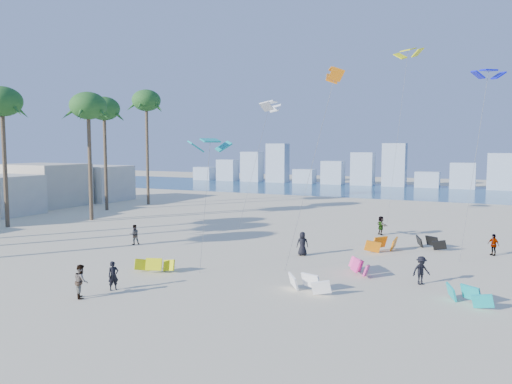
% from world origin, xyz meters
% --- Properties ---
extents(ground, '(220.00, 220.00, 0.00)m').
position_xyz_m(ground, '(0.00, 0.00, 0.00)').
color(ground, beige).
rests_on(ground, ground).
extents(ocean, '(220.00, 220.00, 0.00)m').
position_xyz_m(ocean, '(0.00, 72.00, 0.01)').
color(ocean, navy).
rests_on(ocean, ground).
extents(kitesurfer_near, '(0.62, 0.69, 1.59)m').
position_xyz_m(kitesurfer_near, '(0.06, 4.14, 0.80)').
color(kitesurfer_near, black).
rests_on(kitesurfer_near, ground).
extents(kitesurfer_mid, '(1.08, 1.06, 1.75)m').
position_xyz_m(kitesurfer_mid, '(-0.51, 2.39, 0.87)').
color(kitesurfer_mid, gray).
rests_on(kitesurfer_mid, ground).
extents(kitesurfers_far, '(35.83, 16.19, 1.76)m').
position_xyz_m(kitesurfers_far, '(10.54, 20.02, 0.83)').
color(kitesurfers_far, black).
rests_on(kitesurfers_far, ground).
extents(grounded_kites, '(20.82, 17.21, 0.98)m').
position_xyz_m(grounded_kites, '(10.81, 14.58, 0.44)').
color(grounded_kites, '#D4DA0B').
rests_on(grounded_kites, ground).
extents(flying_kites, '(31.41, 32.43, 18.36)m').
position_xyz_m(flying_kites, '(10.47, 23.66, 11.33)').
color(flying_kites, '#0DA1A4').
rests_on(flying_kites, ground).
extents(palm_row, '(8.10, 44.80, 15.31)m').
position_xyz_m(palm_row, '(-22.24, 16.18, 11.63)').
color(palm_row, brown).
rests_on(palm_row, ground).
extents(distant_skyline, '(85.00, 3.00, 8.40)m').
position_xyz_m(distant_skyline, '(-1.19, 82.00, 3.09)').
color(distant_skyline, '#9EADBF').
rests_on(distant_skyline, ground).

